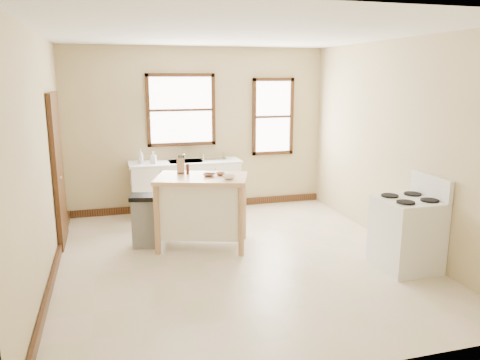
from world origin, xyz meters
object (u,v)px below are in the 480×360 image
at_px(soap_bottle_b, 153,158).
at_px(gas_stove, 407,223).
at_px(pepper_grinder, 188,169).
at_px(bowl_c, 229,177).
at_px(knife_block, 181,166).
at_px(bowl_a, 209,175).
at_px(kitchen_island, 202,212).
at_px(bowl_b, 221,174).
at_px(dish_rack, 213,157).
at_px(trash_bin, 145,221).
at_px(soap_bottle_a, 140,156).

xyz_separation_m(soap_bottle_b, gas_stove, (2.74, -2.96, -0.44)).
relative_size(pepper_grinder, bowl_c, 0.89).
bearing_deg(knife_block, bowl_a, -30.04).
bearing_deg(kitchen_island, bowl_c, -21.71).
bearing_deg(bowl_b, gas_stove, -35.35).
relative_size(dish_rack, kitchen_island, 0.34).
xyz_separation_m(soap_bottle_b, pepper_grinder, (0.34, -1.35, 0.05)).
bearing_deg(pepper_grinder, bowl_a, -40.99).
height_order(bowl_a, trash_bin, bowl_a).
relative_size(kitchen_island, trash_bin, 1.65).
bearing_deg(knife_block, bowl_c, -33.06).
height_order(knife_block, bowl_b, knife_block).
distance_m(knife_block, bowl_b, 0.59).
bearing_deg(pepper_grinder, bowl_c, -44.69).
relative_size(kitchen_island, pepper_grinder, 8.05).
bearing_deg(soap_bottle_b, knife_block, -55.80).
bearing_deg(bowl_b, soap_bottle_b, 116.17).
distance_m(bowl_a, trash_bin, 1.09).
bearing_deg(soap_bottle_a, soap_bottle_b, -11.30).
relative_size(knife_block, bowl_b, 1.39).
xyz_separation_m(bowl_a, gas_stove, (2.15, -1.39, -0.44)).
distance_m(soap_bottle_a, bowl_b, 1.86).
xyz_separation_m(kitchen_island, knife_block, (-0.24, 0.27, 0.59)).
height_order(knife_block, pepper_grinder, knife_block).
xyz_separation_m(dish_rack, kitchen_island, (-0.51, -1.61, -0.48)).
bearing_deg(soap_bottle_b, gas_stove, -24.33).
bearing_deg(bowl_a, bowl_b, 4.68).
bearing_deg(bowl_b, trash_bin, 168.49).
distance_m(dish_rack, bowl_c, 1.89).
relative_size(soap_bottle_b, dish_rack, 0.46).
xyz_separation_m(knife_block, gas_stove, (2.49, -1.69, -0.52)).
distance_m(kitchen_island, trash_bin, 0.79).
xyz_separation_m(soap_bottle_a, knife_block, (0.46, -1.30, 0.05)).
bearing_deg(bowl_a, soap_bottle_a, 116.48).
bearing_deg(bowl_b, soap_bottle_a, 121.41).
distance_m(soap_bottle_b, dish_rack, 1.01).
relative_size(dish_rack, trash_bin, 0.56).
bearing_deg(pepper_grinder, soap_bottle_b, 104.16).
relative_size(bowl_a, trash_bin, 0.22).
bearing_deg(gas_stove, trash_bin, 151.77).
bearing_deg(kitchen_island, knife_block, 149.95).
relative_size(soap_bottle_a, bowl_c, 1.42).
xyz_separation_m(soap_bottle_b, bowl_c, (0.81, -1.81, 0.00)).
relative_size(trash_bin, gas_stove, 0.64).
relative_size(soap_bottle_b, kitchen_island, 0.16).
xyz_separation_m(dish_rack, bowl_c, (-0.20, -1.88, 0.04)).
xyz_separation_m(pepper_grinder, trash_bin, (-0.60, 0.00, -0.70)).
relative_size(soap_bottle_a, dish_rack, 0.58).
relative_size(dish_rack, bowl_b, 2.87).
relative_size(bowl_b, trash_bin, 0.20).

